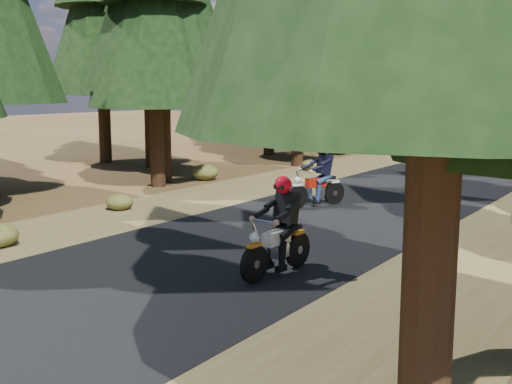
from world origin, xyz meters
TOP-DOWN VIEW (x-y plane):
  - ground at (0.00, 0.00)m, footprint 120.00×120.00m
  - road at (0.00, 5.00)m, footprint 6.00×100.00m
  - shoulder_l at (-4.60, 5.00)m, footprint 3.20×100.00m
  - understory_shrubs at (1.04, 7.98)m, footprint 15.37×31.23m
  - rider_lead at (1.73, -0.36)m, footprint 0.74×2.02m
  - rider_follow at (-0.96, 5.90)m, footprint 1.37×2.03m

SIDE VIEW (x-z plane):
  - ground at x=0.00m, z-range 0.00..0.00m
  - shoulder_l at x=-4.60m, z-range 0.00..0.01m
  - road at x=0.00m, z-range 0.00..0.01m
  - understory_shrubs at x=1.04m, z-range -0.06..0.60m
  - rider_follow at x=-0.96m, z-range -0.29..1.47m
  - rider_lead at x=1.73m, z-range -0.29..1.48m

